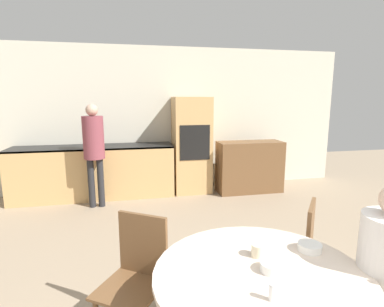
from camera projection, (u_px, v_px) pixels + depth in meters
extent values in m
cube|color=beige|center=(165.00, 119.00, 5.55)|extent=(6.89, 0.05, 2.60)
cube|color=tan|center=(95.00, 172.00, 5.11)|extent=(2.66, 0.60, 0.89)
cube|color=black|center=(93.00, 147.00, 5.04)|extent=(2.66, 0.60, 0.03)
cube|color=tan|center=(191.00, 145.00, 5.39)|extent=(0.65, 0.58, 1.71)
cube|color=black|center=(195.00, 143.00, 5.09)|extent=(0.52, 0.01, 0.60)
cube|color=brown|center=(249.00, 167.00, 5.43)|extent=(1.17, 0.45, 0.92)
cylinder|color=beige|center=(261.00, 275.00, 1.65)|extent=(1.20, 1.20, 0.03)
cylinder|color=brown|center=(125.00, 297.00, 2.26)|extent=(0.04, 0.04, 0.41)
cube|color=brown|center=(130.00, 289.00, 2.01)|extent=(0.55, 0.55, 0.02)
cube|color=brown|center=(143.00, 244.00, 2.14)|extent=(0.33, 0.23, 0.45)
cylinder|color=brown|center=(268.00, 264.00, 2.71)|extent=(0.04, 0.04, 0.41)
cylinder|color=brown|center=(259.00, 283.00, 2.43)|extent=(0.04, 0.04, 0.41)
cylinder|color=brown|center=(305.00, 273.00, 2.57)|extent=(0.04, 0.04, 0.41)
cylinder|color=brown|center=(300.00, 294.00, 2.29)|extent=(0.04, 0.04, 0.41)
cube|color=brown|center=(284.00, 254.00, 2.46)|extent=(0.56, 0.56, 0.02)
cube|color=brown|center=(310.00, 232.00, 2.34)|extent=(0.26, 0.32, 0.45)
cylinder|color=#262628|center=(91.00, 183.00, 4.65)|extent=(0.10, 0.10, 0.78)
cylinder|color=#262628|center=(101.00, 183.00, 4.68)|extent=(0.10, 0.10, 0.78)
cylinder|color=brown|center=(93.00, 138.00, 4.53)|extent=(0.31, 0.31, 0.65)
sphere|color=tan|center=(92.00, 110.00, 4.46)|extent=(0.18, 0.18, 0.18)
cylinder|color=beige|center=(258.00, 250.00, 1.81)|extent=(0.08, 0.08, 0.08)
cylinder|color=white|center=(310.00, 247.00, 1.88)|extent=(0.15, 0.15, 0.05)
cylinder|color=white|center=(272.00, 267.00, 1.66)|extent=(0.14, 0.14, 0.05)
cylinder|color=white|center=(272.00, 293.00, 1.41)|extent=(0.03, 0.03, 0.07)
cylinder|color=silver|center=(273.00, 285.00, 1.40)|extent=(0.03, 0.03, 0.01)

